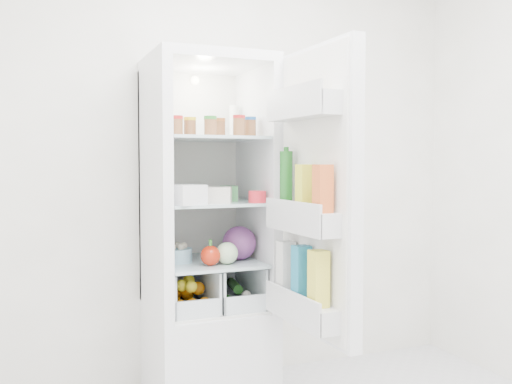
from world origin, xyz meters
name	(u,v)px	position (x,y,z in m)	size (l,w,h in m)	color
room_walls	(371,63)	(0.00, 0.00, 1.59)	(3.02, 3.02, 2.61)	silver
refrigerator	(205,274)	(-0.20, 1.25, 0.67)	(0.60, 0.60, 1.80)	white
shelf_low	(209,262)	(-0.20, 1.19, 0.74)	(0.49, 0.53, 0.01)	silver
shelf_mid	(208,203)	(-0.20, 1.19, 1.05)	(0.49, 0.53, 0.01)	silver
shelf_top	(208,139)	(-0.20, 1.19, 1.38)	(0.49, 0.53, 0.01)	silver
crisper_left	(186,288)	(-0.32, 1.19, 0.61)	(0.23, 0.46, 0.22)	silver
crisper_right	(231,285)	(-0.08, 1.19, 0.61)	(0.23, 0.46, 0.22)	silver
condiment_jars	(215,128)	(-0.20, 1.07, 1.43)	(0.46, 0.16, 0.08)	#B21919
squeeze_bottle	(234,122)	(0.00, 1.35, 1.48)	(0.05, 0.05, 0.18)	white
tub_white	(186,195)	(-0.37, 1.00, 1.10)	(0.15, 0.15, 0.09)	silver
tub_cream	(218,195)	(-0.19, 1.06, 1.10)	(0.13, 0.13, 0.08)	beige
tin_red	(257,197)	(-0.01, 0.99, 1.09)	(0.09, 0.09, 0.06)	red
tub_green	(229,193)	(-0.09, 1.18, 1.10)	(0.10, 0.14, 0.08)	#3D8847
red_cabbage	(239,243)	(-0.05, 1.14, 0.84)	(0.18, 0.18, 0.18)	#5B1F59
bell_pepper	(210,256)	(-0.24, 1.04, 0.80)	(0.10, 0.10, 0.10)	red
mushroom_bowl	(177,255)	(-0.36, 1.19, 0.78)	(0.15, 0.15, 0.07)	#9BCFE7
salad_bag	(227,253)	(-0.15, 1.05, 0.80)	(0.11, 0.11, 0.11)	beige
citrus_pile	(187,294)	(-0.32, 1.17, 0.58)	(0.20, 0.31, 0.16)	orange
veg_pile	(232,293)	(-0.07, 1.18, 0.56)	(0.16, 0.30, 0.10)	#184717
fridge_door	(314,199)	(0.11, 0.61, 1.09)	(0.19, 0.60, 1.30)	white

